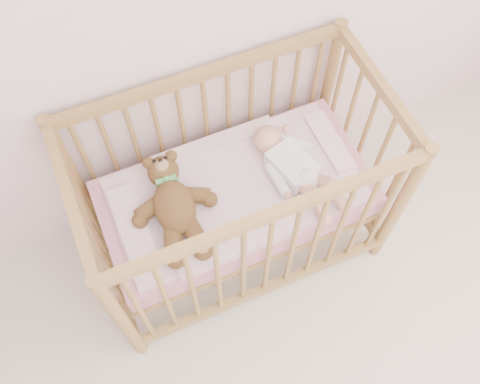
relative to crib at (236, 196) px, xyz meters
name	(u,v)px	position (x,y,z in m)	size (l,w,h in m)	color
crib	(236,196)	(0.00, 0.00, 0.00)	(1.36, 0.76, 1.00)	#AB8248
mattress	(236,197)	(0.00, 0.00, -0.01)	(1.22, 0.62, 0.13)	pink
blanket	(236,189)	(0.00, 0.00, 0.06)	(1.10, 0.58, 0.06)	pink
baby	(292,164)	(0.27, -0.02, 0.14)	(0.28, 0.58, 0.14)	white
teddy_bear	(175,207)	(-0.29, -0.02, 0.15)	(0.39, 0.56, 0.15)	brown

